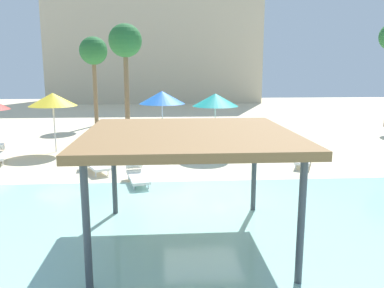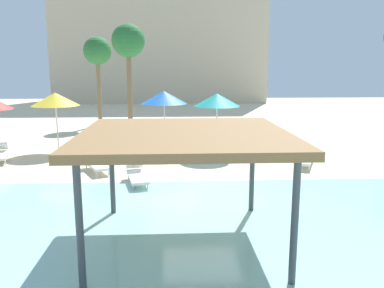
% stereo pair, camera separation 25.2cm
% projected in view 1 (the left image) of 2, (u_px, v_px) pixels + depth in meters
% --- Properties ---
extents(ground_plane, '(80.00, 80.00, 0.00)m').
position_uv_depth(ground_plane, '(202.00, 195.00, 12.71)').
color(ground_plane, beige).
extents(lagoon_water, '(44.00, 13.50, 0.04)m').
position_uv_depth(lagoon_water, '(228.00, 282.00, 7.57)').
color(lagoon_water, '#99D1C6').
rests_on(lagoon_water, ground).
extents(shade_pavilion, '(4.60, 4.60, 2.65)m').
position_uv_depth(shade_pavilion, '(189.00, 138.00, 8.83)').
color(shade_pavilion, '#42474C').
rests_on(shade_pavilion, ground).
extents(beach_umbrella_blue_0, '(2.31, 2.31, 2.88)m').
position_uv_depth(beach_umbrella_blue_0, '(162.00, 97.00, 19.80)').
color(beach_umbrella_blue_0, silver).
rests_on(beach_umbrella_blue_0, ground).
extents(beach_umbrella_teal_3, '(2.13, 2.13, 2.86)m').
position_uv_depth(beach_umbrella_teal_3, '(215.00, 100.00, 18.29)').
color(beach_umbrella_teal_3, silver).
rests_on(beach_umbrella_teal_3, ground).
extents(beach_umbrella_yellow_6, '(2.26, 2.26, 2.85)m').
position_uv_depth(beach_umbrella_yellow_6, '(53.00, 99.00, 18.78)').
color(beach_umbrella_yellow_6, silver).
rests_on(beach_umbrella_yellow_6, ground).
extents(lounge_chair_0, '(0.99, 1.98, 0.74)m').
position_uv_depth(lounge_chair_0, '(137.00, 174.00, 14.00)').
color(lounge_chair_0, white).
rests_on(lounge_chair_0, ground).
extents(lounge_chair_1, '(1.31, 1.98, 0.74)m').
position_uv_depth(lounge_chair_1, '(304.00, 157.00, 16.61)').
color(lounge_chair_1, white).
rests_on(lounge_chair_1, ground).
extents(lounge_chair_2, '(0.79, 1.95, 0.74)m').
position_uv_depth(lounge_chair_2, '(260.00, 141.00, 20.15)').
color(lounge_chair_2, white).
rests_on(lounge_chair_2, ground).
extents(lounge_chair_4, '(1.38, 1.97, 0.74)m').
position_uv_depth(lounge_chair_4, '(95.00, 163.00, 15.63)').
color(lounge_chair_4, white).
rests_on(lounge_chair_4, ground).
extents(lounge_chair_5, '(1.53, 1.92, 0.74)m').
position_uv_depth(lounge_chair_5, '(137.00, 146.00, 19.05)').
color(lounge_chair_5, white).
rests_on(lounge_chair_5, ground).
extents(palm_tree_0, '(1.90, 1.90, 6.48)m').
position_uv_depth(palm_tree_0, '(125.00, 43.00, 22.47)').
color(palm_tree_0, brown).
rests_on(palm_tree_0, ground).
extents(palm_tree_2, '(1.90, 1.90, 6.09)m').
position_uv_depth(palm_tree_2, '(93.00, 53.00, 26.94)').
color(palm_tree_2, brown).
rests_on(palm_tree_2, ground).
extents(hotel_block_0, '(23.97, 10.32, 15.35)m').
position_uv_depth(hotel_block_0, '(155.00, 36.00, 47.67)').
color(hotel_block_0, beige).
rests_on(hotel_block_0, ground).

